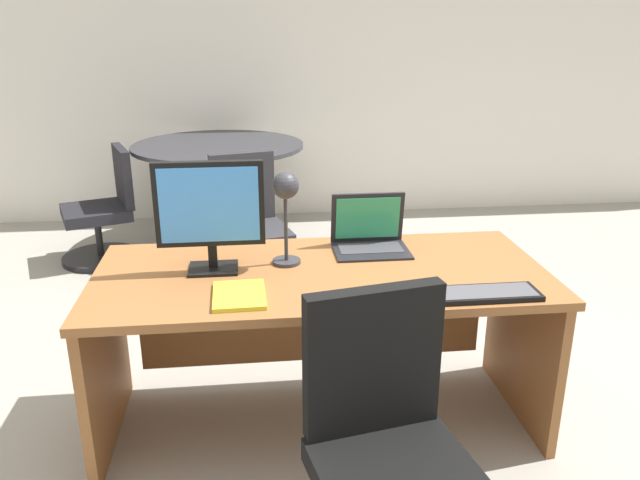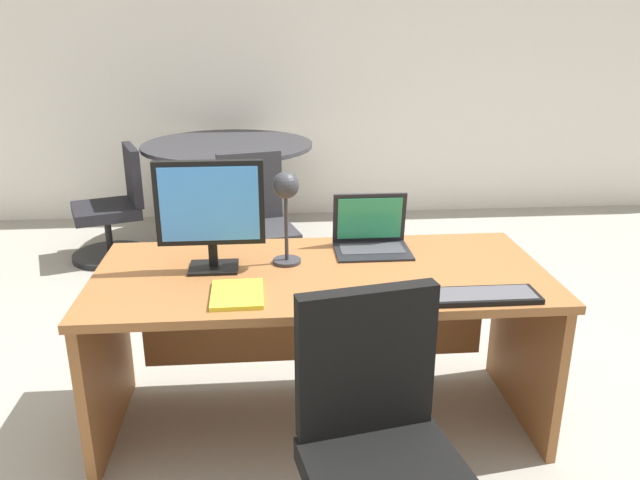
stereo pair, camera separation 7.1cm
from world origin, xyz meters
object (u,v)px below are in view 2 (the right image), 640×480
keyboard (482,296)px  desk_lamp (286,198)px  monitor (210,208)px  meeting_chair_near (115,215)px  laptop (371,232)px  book (237,294)px  mouse (315,300)px  meeting_chair_far (257,234)px  meeting_table (228,168)px  desk (320,310)px

keyboard → desk_lamp: desk_lamp is taller
monitor → meeting_chair_near: monitor is taller
laptop → desk_lamp: bearing=-154.7°
desk_lamp → book: 0.46m
mouse → keyboard: bearing=0.2°
laptop → book: laptop is taller
laptop → keyboard: size_ratio=0.79×
meeting_chair_far → book: bearing=-91.2°
monitor → meeting_table: monitor is taller
keyboard → book: size_ratio=1.64×
desk → laptop: 0.43m
keyboard → meeting_table: size_ratio=0.32×
monitor → desk: bearing=-0.9°
monitor → mouse: size_ratio=5.12×
desk_lamp → meeting_table: desk_lamp is taller
desk_lamp → meeting_chair_far: size_ratio=0.46×
keyboard → meeting_table: meeting_table is taller
desk_lamp → desk: bearing=-10.9°
keyboard → laptop: bearing=119.4°
meeting_table → book: bearing=-86.0°
laptop → keyboard: (0.33, -0.58, -0.06)m
desk_lamp → meeting_table: size_ratio=0.30×
keyboard → desk_lamp: 0.86m
monitor → desk_lamp: size_ratio=1.14×
keyboard → desk_lamp: size_ratio=1.04×
monitor → laptop: size_ratio=1.37×
meeting_table → meeting_chair_far: meeting_chair_far is taller
book → monitor: bearing=110.9°
laptop → meeting_table: (-0.77, 2.23, -0.20)m
monitor → laptop: 0.74m
mouse → meeting_table: size_ratio=0.07×
monitor → mouse: bearing=-43.9°
laptop → mouse: 0.65m
monitor → meeting_table: size_ratio=0.34×
laptop → meeting_chair_near: laptop is taller
desk_lamp → meeting_chair_far: 1.70m
desk → laptop: laptop is taller
keyboard → meeting_chair_near: meeting_chair_near is taller
meeting_table → meeting_chair_near: bearing=-160.3°
meeting_chair_near → meeting_chair_far: (1.06, -0.56, 0.01)m
meeting_table → meeting_chair_near: size_ratio=1.58×
desk → book: book is taller
desk → keyboard: 0.71m
desk → book: (-0.33, -0.28, 0.21)m
meeting_chair_near → meeting_chair_far: meeting_chair_far is taller
desk → book: 0.48m
meeting_chair_far → desk_lamp: bearing=-84.1°
desk → meeting_chair_near: size_ratio=2.22×
keyboard → meeting_chair_far: 2.17m
mouse → book: mouse is taller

